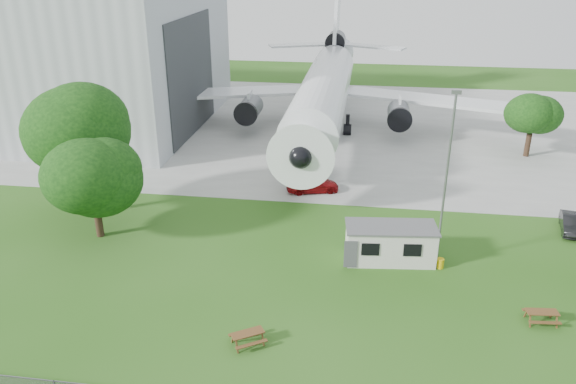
# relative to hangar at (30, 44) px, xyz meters

# --- Properties ---
(ground) EXTENTS (160.00, 160.00, 0.00)m
(ground) POSITION_rel_hangar_xyz_m (37.97, -36.00, -9.41)
(ground) COLOR #417228
(concrete_apron) EXTENTS (120.00, 46.00, 0.03)m
(concrete_apron) POSITION_rel_hangar_xyz_m (37.97, 2.00, -9.39)
(concrete_apron) COLOR #B7B7B2
(concrete_apron) RESTS_ON ground
(hangar) EXTENTS (43.00, 31.00, 18.55)m
(hangar) POSITION_rel_hangar_xyz_m (0.00, 0.00, 0.00)
(hangar) COLOR #B2B7BC
(hangar) RESTS_ON ground
(airliner) EXTENTS (46.36, 47.73, 17.69)m
(airliner) POSITION_rel_hangar_xyz_m (35.97, -0.14, -4.14)
(airliner) COLOR white
(airliner) RESTS_ON ground
(site_cabin) EXTENTS (6.87, 3.32, 2.62)m
(site_cabin) POSITION_rel_hangar_xyz_m (43.00, -29.65, -8.09)
(site_cabin) COLOR silver
(site_cabin) RESTS_ON ground
(picnic_west) EXTENTS (2.32, 2.23, 0.76)m
(picnic_west) POSITION_rel_hangar_xyz_m (35.10, -39.99, -9.41)
(picnic_west) COLOR brown
(picnic_west) RESTS_ON ground
(picnic_east) EXTENTS (1.93, 1.65, 0.76)m
(picnic_east) POSITION_rel_hangar_xyz_m (51.54, -35.67, -9.41)
(picnic_east) COLOR brown
(picnic_east) RESTS_ON ground
(lamp_mast) EXTENTS (0.16, 0.16, 12.00)m
(lamp_mast) POSITION_rel_hangar_xyz_m (46.17, -29.80, -3.41)
(lamp_mast) COLOR slate
(lamp_mast) RESTS_ON ground
(tree_west_big) EXTENTS (9.50, 9.50, 11.90)m
(tree_west_big) POSITION_rel_hangar_xyz_m (18.59, -25.58, -2.26)
(tree_west_big) COLOR #382619
(tree_west_big) RESTS_ON ground
(tree_west_small) EXTENTS (7.03, 7.03, 8.35)m
(tree_west_small) POSITION_rel_hangar_xyz_m (21.42, -29.10, -4.58)
(tree_west_small) COLOR #382619
(tree_west_small) RESTS_ON ground
(tree_far_apron) EXTENTS (5.42, 5.42, 6.94)m
(tree_far_apron) POSITION_rel_hangar_xyz_m (57.67, -5.95, -5.19)
(tree_far_apron) COLOR #382619
(tree_far_apron) RESTS_ON ground
(car_ne_sedan) EXTENTS (2.07, 4.08, 1.28)m
(car_ne_sedan) POSITION_rel_hangar_xyz_m (56.84, -23.31, -8.77)
(car_ne_sedan) COLOR black
(car_ne_sedan) RESTS_ON ground
(car_apron_van) EXTENTS (4.98, 3.07, 1.35)m
(car_apron_van) POSITION_rel_hangar_xyz_m (36.46, -18.43, -8.73)
(car_apron_van) COLOR maroon
(car_apron_van) RESTS_ON ground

